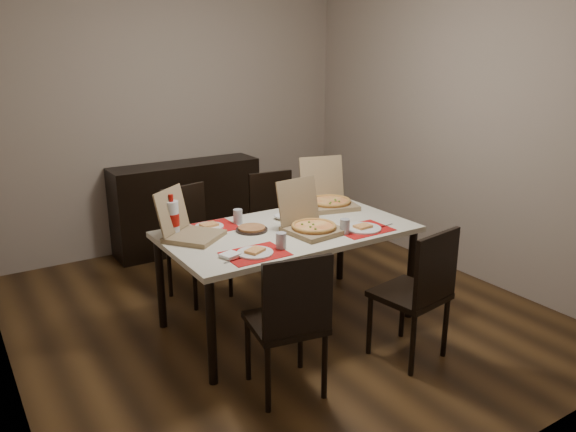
# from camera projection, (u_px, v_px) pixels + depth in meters

# --- Properties ---
(ground) EXTENTS (3.80, 4.00, 0.02)m
(ground) POSITION_uv_depth(u_px,v_px,m) (278.00, 314.00, 4.47)
(ground) COLOR #482E16
(ground) RESTS_ON ground
(room_walls) EXTENTS (3.84, 4.02, 2.62)m
(room_walls) POSITION_uv_depth(u_px,v_px,m) (247.00, 87.00, 4.31)
(room_walls) COLOR gray
(room_walls) RESTS_ON ground
(sideboard) EXTENTS (1.50, 0.40, 0.90)m
(sideboard) POSITION_uv_depth(u_px,v_px,m) (187.00, 206.00, 5.77)
(sideboard) COLOR black
(sideboard) RESTS_ON ground
(dining_table) EXTENTS (1.80, 1.00, 0.75)m
(dining_table) POSITION_uv_depth(u_px,v_px,m) (288.00, 238.00, 4.13)
(dining_table) COLOR beige
(dining_table) RESTS_ON ground
(chair_near_left) EXTENTS (0.49, 0.49, 0.93)m
(chair_near_left) POSITION_uv_depth(u_px,v_px,m) (290.00, 319.00, 3.28)
(chair_near_left) COLOR black
(chair_near_left) RESTS_ON ground
(chair_near_right) EXTENTS (0.48, 0.48, 0.93)m
(chair_near_right) POSITION_uv_depth(u_px,v_px,m) (419.00, 290.00, 3.67)
(chair_near_right) COLOR black
(chair_near_right) RESTS_ON ground
(chair_far_left) EXTENTS (0.50, 0.50, 0.93)m
(chair_far_left) POSITION_uv_depth(u_px,v_px,m) (193.00, 237.00, 4.66)
(chair_far_left) COLOR black
(chair_far_left) RESTS_ON ground
(chair_far_right) EXTENTS (0.47, 0.47, 0.93)m
(chair_far_right) POSITION_uv_depth(u_px,v_px,m) (276.00, 219.00, 5.14)
(chair_far_right) COLOR black
(chair_far_right) RESTS_ON ground
(setting_near_left) EXTENTS (0.48, 0.30, 0.11)m
(setting_near_left) POSITION_uv_depth(u_px,v_px,m) (259.00, 250.00, 3.63)
(setting_near_left) COLOR red
(setting_near_left) RESTS_ON dining_table
(setting_near_right) EXTENTS (0.48, 0.30, 0.11)m
(setting_near_right) POSITION_uv_depth(u_px,v_px,m) (358.00, 228.00, 4.07)
(setting_near_right) COLOR red
(setting_near_right) RESTS_ON dining_table
(setting_far_left) EXTENTS (0.52, 0.30, 0.11)m
(setting_far_left) POSITION_uv_depth(u_px,v_px,m) (214.00, 224.00, 4.15)
(setting_far_left) COLOR red
(setting_far_left) RESTS_ON dining_table
(setting_far_right) EXTENTS (0.47, 0.30, 0.11)m
(setting_far_right) POSITION_uv_depth(u_px,v_px,m) (309.00, 207.00, 4.59)
(setting_far_right) COLOR red
(setting_far_right) RESTS_ON dining_table
(napkin_loose) EXTENTS (0.15, 0.14, 0.02)m
(napkin_loose) POSITION_uv_depth(u_px,v_px,m) (308.00, 228.00, 4.11)
(napkin_loose) COLOR white
(napkin_loose) RESTS_ON dining_table
(pizza_box_center) EXTENTS (0.40, 0.44, 0.36)m
(pizza_box_center) POSITION_uv_depth(u_px,v_px,m) (311.00, 224.00, 4.04)
(pizza_box_center) COLOR olive
(pizza_box_center) RESTS_ON dining_table
(pizza_box_right) EXTENTS (0.48, 0.51, 0.39)m
(pizza_box_right) POSITION_uv_depth(u_px,v_px,m) (328.00, 199.00, 4.67)
(pizza_box_right) COLOR olive
(pizza_box_right) RESTS_ON dining_table
(pizza_box_left) EXTENTS (0.50, 0.51, 0.34)m
(pizza_box_left) POSITION_uv_depth(u_px,v_px,m) (189.00, 230.00, 3.90)
(pizza_box_left) COLOR olive
(pizza_box_left) RESTS_ON dining_table
(faina_plate) EXTENTS (0.23, 0.23, 0.03)m
(faina_plate) POSITION_uv_depth(u_px,v_px,m) (252.00, 229.00, 4.07)
(faina_plate) COLOR black
(faina_plate) RESTS_ON dining_table
(dip_bowl) EXTENTS (0.17, 0.17, 0.03)m
(dip_bowl) POSITION_uv_depth(u_px,v_px,m) (283.00, 217.00, 4.34)
(dip_bowl) COLOR white
(dip_bowl) RESTS_ON dining_table
(soda_bottle) EXTENTS (0.10, 0.10, 0.30)m
(soda_bottle) POSITION_uv_depth(u_px,v_px,m) (172.00, 219.00, 3.93)
(soda_bottle) COLOR silver
(soda_bottle) RESTS_ON dining_table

